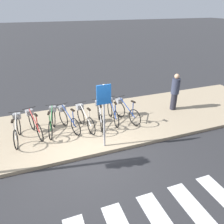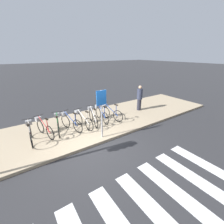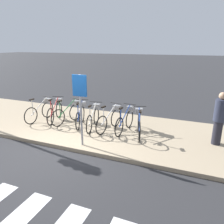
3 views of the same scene
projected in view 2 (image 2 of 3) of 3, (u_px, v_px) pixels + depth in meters
ground_plane at (93, 147)px, 6.09m from camera, size 120.00×120.00×0.00m
sidewalk at (76, 128)px, 7.49m from camera, size 17.52×3.70×0.12m
parked_bicycle_0 at (30, 132)px, 6.14m from camera, size 0.46×1.53×0.95m
parked_bicycle_1 at (44, 127)px, 6.56m from camera, size 0.55×1.49×0.95m
parked_bicycle_2 at (58, 124)px, 6.87m from camera, size 0.53×1.50×0.95m
parked_bicycle_3 at (70, 121)px, 7.11m from camera, size 0.63×1.47×0.95m
parked_bicycle_4 at (82, 119)px, 7.33m from camera, size 0.47×1.52×0.95m
parked_bicycle_5 at (93, 116)px, 7.72m from camera, size 0.48×1.51×0.95m
parked_bicycle_6 at (101, 113)px, 8.05m from camera, size 0.46×1.53×0.95m
parked_bicycle_7 at (110, 112)px, 8.22m from camera, size 0.60×1.48×0.95m
pedestrian at (140, 98)px, 9.43m from camera, size 0.34×0.34×1.59m
sign_post at (101, 106)px, 6.06m from camera, size 0.44×0.07×2.09m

